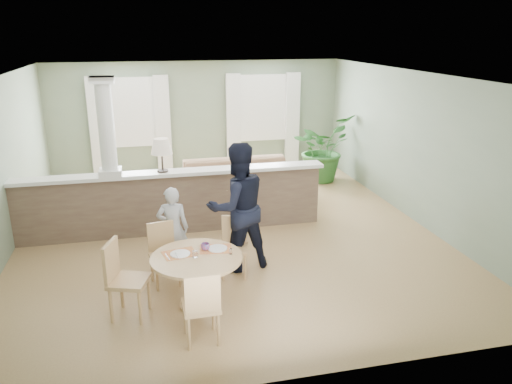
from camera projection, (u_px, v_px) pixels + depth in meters
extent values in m
plane|color=tan|center=(227.00, 232.00, 8.80)|extent=(8.00, 8.00, 0.00)
cube|color=gray|center=(198.00, 118.00, 12.08)|extent=(7.00, 0.02, 2.70)
cube|color=gray|center=(0.00, 170.00, 7.63)|extent=(0.02, 8.00, 2.70)
cube|color=gray|center=(414.00, 147.00, 9.12)|extent=(0.02, 8.00, 2.70)
cube|color=gray|center=(298.00, 259.00, 4.67)|extent=(7.00, 0.02, 2.70)
cube|color=white|center=(224.00, 75.00, 7.96)|extent=(7.00, 8.00, 0.02)
cube|color=white|center=(130.00, 112.00, 11.65)|extent=(1.10, 0.02, 1.50)
cube|color=white|center=(130.00, 113.00, 11.63)|extent=(1.22, 0.04, 1.62)
cube|color=white|center=(263.00, 108.00, 12.33)|extent=(1.10, 0.02, 1.50)
cube|color=white|center=(263.00, 108.00, 12.31)|extent=(1.22, 0.04, 1.62)
cube|color=white|center=(97.00, 127.00, 11.50)|extent=(0.35, 0.10, 2.30)
cube|color=white|center=(163.00, 125.00, 11.82)|extent=(0.35, 0.10, 2.30)
cube|color=white|center=(234.00, 122.00, 12.18)|extent=(0.35, 0.10, 2.30)
cube|color=white|center=(292.00, 119.00, 12.50)|extent=(0.35, 0.10, 2.30)
cube|color=#76624C|center=(174.00, 204.00, 8.63)|extent=(5.20, 0.22, 1.05)
cube|color=white|center=(172.00, 173.00, 8.45)|extent=(5.32, 0.36, 0.06)
cube|color=white|center=(110.00, 172.00, 8.22)|extent=(0.36, 0.36, 0.10)
cylinder|color=white|center=(106.00, 127.00, 7.98)|extent=(0.26, 0.26, 1.39)
cube|color=white|center=(102.00, 80.00, 7.75)|extent=(0.38, 0.38, 0.10)
cylinder|color=black|center=(163.00, 171.00, 8.41)|extent=(0.18, 0.18, 0.03)
cylinder|color=black|center=(162.00, 162.00, 8.36)|extent=(0.03, 0.03, 0.28)
cone|color=beige|center=(161.00, 146.00, 8.28)|extent=(0.36, 0.36, 0.26)
imported|color=#987353|center=(239.00, 181.00, 10.28)|extent=(2.84, 1.14, 0.83)
imported|color=#295E25|center=(322.00, 148.00, 11.59)|extent=(1.83, 1.80, 1.53)
cylinder|color=tan|center=(198.00, 304.00, 6.43)|extent=(0.48, 0.48, 0.04)
cylinder|color=tan|center=(197.00, 281.00, 6.33)|extent=(0.13, 0.13, 0.62)
cylinder|color=tan|center=(197.00, 258.00, 6.23)|extent=(1.15, 1.15, 0.04)
cube|color=#B72935|center=(180.00, 254.00, 6.30)|extent=(0.46, 0.38, 0.01)
cube|color=#B72935|center=(216.00, 249.00, 6.43)|extent=(0.45, 0.35, 0.01)
cylinder|color=white|center=(180.00, 254.00, 6.27)|extent=(0.25, 0.25, 0.01)
cylinder|color=white|center=(217.00, 248.00, 6.42)|extent=(0.25, 0.25, 0.01)
cylinder|color=white|center=(195.00, 254.00, 6.18)|extent=(0.07, 0.07, 0.08)
cube|color=silver|center=(177.00, 255.00, 6.20)|extent=(0.05, 0.17, 0.00)
cube|color=silver|center=(167.00, 257.00, 6.20)|extent=(0.05, 0.20, 0.00)
cylinder|color=white|center=(231.00, 251.00, 6.28)|extent=(0.04, 0.04, 0.07)
cylinder|color=silver|center=(231.00, 248.00, 6.27)|extent=(0.04, 0.04, 0.01)
imported|color=blue|center=(205.00, 247.00, 6.39)|extent=(0.14, 0.14, 0.09)
cube|color=tan|center=(165.00, 256.00, 6.87)|extent=(0.46, 0.46, 0.05)
cylinder|color=tan|center=(157.00, 278.00, 6.74)|extent=(0.04, 0.04, 0.40)
cylinder|color=tan|center=(180.00, 273.00, 6.86)|extent=(0.04, 0.04, 0.40)
cylinder|color=tan|center=(152.00, 268.00, 7.01)|extent=(0.04, 0.04, 0.40)
cylinder|color=tan|center=(174.00, 264.00, 7.13)|extent=(0.04, 0.04, 0.40)
cube|color=tan|center=(161.00, 236.00, 6.95)|extent=(0.37, 0.11, 0.43)
cube|color=tan|center=(234.00, 249.00, 7.12)|extent=(0.46, 0.46, 0.05)
cylinder|color=tan|center=(223.00, 267.00, 7.04)|extent=(0.04, 0.04, 0.40)
cylinder|color=tan|center=(245.00, 267.00, 7.04)|extent=(0.04, 0.04, 0.40)
cylinder|color=tan|center=(224.00, 258.00, 7.34)|extent=(0.04, 0.04, 0.40)
cylinder|color=tan|center=(245.00, 258.00, 7.34)|extent=(0.04, 0.04, 0.40)
cube|color=tan|center=(235.00, 229.00, 7.22)|extent=(0.37, 0.12, 0.42)
cube|color=tan|center=(201.00, 306.00, 5.60)|extent=(0.42, 0.42, 0.05)
cylinder|color=tan|center=(213.00, 314.00, 5.86)|extent=(0.04, 0.04, 0.42)
cylinder|color=tan|center=(185.00, 318.00, 5.78)|extent=(0.04, 0.04, 0.42)
cylinder|color=tan|center=(219.00, 330.00, 5.56)|extent=(0.04, 0.04, 0.42)
cylinder|color=tan|center=(189.00, 334.00, 5.48)|extent=(0.04, 0.04, 0.42)
cube|color=tan|center=(203.00, 295.00, 5.35)|extent=(0.39, 0.05, 0.45)
cube|color=tan|center=(129.00, 281.00, 6.07)|extent=(0.56, 0.56, 0.05)
cylinder|color=tan|center=(140.00, 308.00, 5.96)|extent=(0.04, 0.04, 0.45)
cylinder|color=tan|center=(149.00, 293.00, 6.30)|extent=(0.04, 0.04, 0.45)
cylinder|color=tan|center=(111.00, 306.00, 6.00)|extent=(0.04, 0.04, 0.45)
cylinder|color=tan|center=(122.00, 291.00, 6.34)|extent=(0.04, 0.04, 0.45)
cube|color=tan|center=(111.00, 261.00, 6.01)|extent=(0.18, 0.41, 0.49)
imported|color=#A6A7AB|center=(173.00, 228.00, 7.27)|extent=(0.50, 0.37, 1.26)
imported|color=black|center=(238.00, 207.00, 7.21)|extent=(1.06, 0.91, 1.90)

